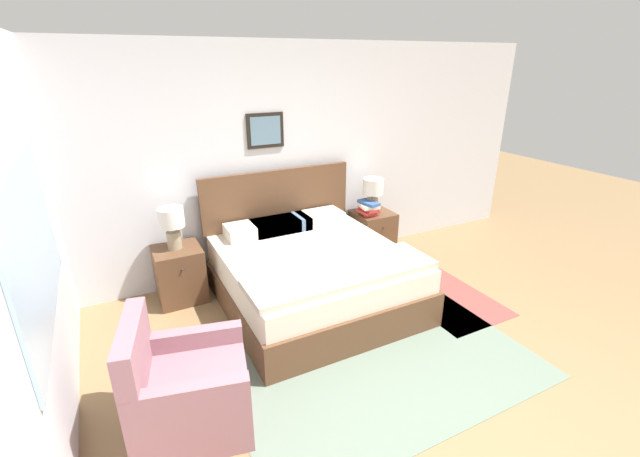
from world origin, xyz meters
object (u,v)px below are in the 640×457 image
Objects in this scene: nightstand_near_window at (180,274)px; nightstand_by_door at (372,233)px; table_lamp_near_window at (172,222)px; bed at (312,273)px; armchair at (186,391)px; table_lamp_by_door at (373,191)px.

nightstand_by_door is (2.43, 0.00, 0.00)m from nightstand_near_window.
bed is at bearing -30.01° from table_lamp_near_window.
armchair reaches higher than nightstand_near_window.
table_lamp_by_door is at bearing 121.42° from nightstand_by_door.
table_lamp_by_door is (2.42, 0.02, 0.58)m from nightstand_near_window.
nightstand_near_window is 2.43m from nightstand_by_door.
nightstand_near_window and nightstand_by_door have the same top height.
bed is 1.40m from nightstand_by_door.
bed is 4.35× the size of table_lamp_near_window.
table_lamp_by_door is at bearing 0.00° from table_lamp_near_window.
bed is at bearing -150.46° from nightstand_by_door.
nightstand_near_window is (-1.21, 0.69, -0.04)m from bed.
nightstand_near_window is at bearing -179.63° from table_lamp_by_door.
table_lamp_near_window is (0.28, 1.79, 0.57)m from armchair.
nightstand_by_door is (2.71, 1.77, -0.00)m from armchair.
armchair is at bearing -99.10° from nightstand_near_window.
bed is 1.50m from table_lamp_by_door.
nightstand_near_window is at bearing -65.89° from table_lamp_near_window.
bed is 1.51m from table_lamp_near_window.
armchair is 2.04× the size of table_lamp_by_door.
nightstand_by_door is 2.50m from table_lamp_near_window.
table_lamp_near_window is at bearing -175.90° from armchair.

